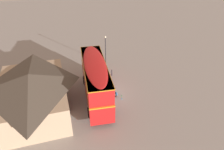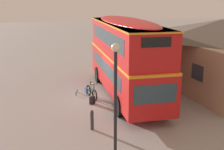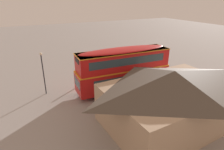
# 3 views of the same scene
# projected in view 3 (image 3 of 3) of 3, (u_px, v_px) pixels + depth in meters

# --- Properties ---
(ground_plane) EXTENTS (120.00, 120.00, 0.00)m
(ground_plane) POSITION_uv_depth(u_px,v_px,m) (115.00, 85.00, 22.97)
(ground_plane) COLOR gray
(double_decker_bus) EXTENTS (10.49, 3.04, 4.79)m
(double_decker_bus) POSITION_uv_depth(u_px,v_px,m) (123.00, 68.00, 20.92)
(double_decker_bus) COLOR black
(double_decker_bus) RESTS_ON ground
(touring_bicycle) EXTENTS (1.67, 0.65, 1.01)m
(touring_bicycle) POSITION_uv_depth(u_px,v_px,m) (114.00, 80.00, 23.61)
(touring_bicycle) COLOR black
(touring_bicycle) RESTS_ON ground
(backpack_on_ground) EXTENTS (0.38, 0.37, 0.49)m
(backpack_on_ground) POSITION_uv_depth(u_px,v_px,m) (106.00, 82.00, 23.31)
(backpack_on_ground) COLOR black
(backpack_on_ground) RESTS_ON ground
(water_bottle_blue_sports) EXTENTS (0.08, 0.08, 0.21)m
(water_bottle_blue_sports) POSITION_uv_depth(u_px,v_px,m) (120.00, 78.00, 24.76)
(water_bottle_blue_sports) COLOR #338CBF
(water_bottle_blue_sports) RESTS_ON ground
(water_bottle_green_metal) EXTENTS (0.07, 0.07, 0.21)m
(water_bottle_green_metal) POSITION_uv_depth(u_px,v_px,m) (116.00, 78.00, 24.67)
(water_bottle_green_metal) COLOR green
(water_bottle_green_metal) RESTS_ON ground
(pub_building) EXTENTS (11.13, 7.79, 4.57)m
(pub_building) POSITION_uv_depth(u_px,v_px,m) (172.00, 97.00, 15.46)
(pub_building) COLOR tan
(pub_building) RESTS_ON ground
(street_lamp) EXTENTS (0.28, 0.28, 4.60)m
(street_lamp) POSITION_uv_depth(u_px,v_px,m) (43.00, 69.00, 19.95)
(street_lamp) COLOR black
(street_lamp) RESTS_ON ground
(kerb_bollard) EXTENTS (0.16, 0.16, 0.97)m
(kerb_bollard) POSITION_uv_depth(u_px,v_px,m) (78.00, 83.00, 22.41)
(kerb_bollard) COLOR #333338
(kerb_bollard) RESTS_ON ground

